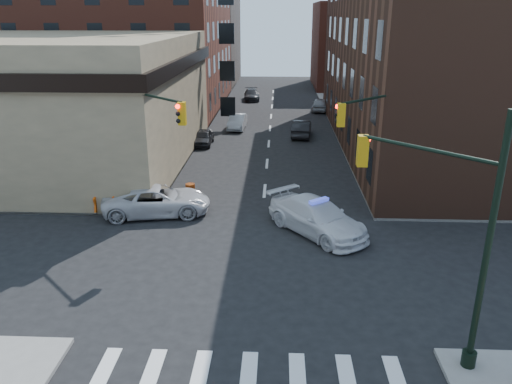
# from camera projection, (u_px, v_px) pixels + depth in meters

# --- Properties ---
(ground) EXTENTS (140.00, 140.00, 0.00)m
(ground) POSITION_uv_depth(u_px,v_px,m) (258.00, 268.00, 21.78)
(ground) COLOR black
(ground) RESTS_ON ground
(sidewalk_nw) EXTENTS (34.00, 54.50, 0.15)m
(sidewalk_nw) POSITION_uv_depth(u_px,v_px,m) (57.00, 116.00, 53.53)
(sidewalk_nw) COLOR gray
(sidewalk_nw) RESTS_ON ground
(sidewalk_ne) EXTENTS (34.00, 54.50, 0.15)m
(sidewalk_ne) POSITION_uv_depth(u_px,v_px,m) (493.00, 120.00, 51.57)
(sidewalk_ne) COLOR gray
(sidewalk_ne) RESTS_ON ground
(bank_building) EXTENTS (22.00, 22.00, 9.00)m
(bank_building) POSITION_uv_depth(u_px,v_px,m) (36.00, 100.00, 36.50)
(bank_building) COLOR #9B8765
(bank_building) RESTS_ON ground
(commercial_row_ne) EXTENTS (14.00, 34.00, 14.00)m
(commercial_row_ne) POSITION_uv_depth(u_px,v_px,m) (431.00, 59.00, 40.02)
(commercial_row_ne) COLOR #4A2B1D
(commercial_row_ne) RESTS_ON ground
(filler_nw) EXTENTS (20.00, 18.00, 16.00)m
(filler_nw) POSITION_uv_depth(u_px,v_px,m) (173.00, 30.00, 78.06)
(filler_nw) COLOR brown
(filler_nw) RESTS_ON ground
(filler_ne) EXTENTS (16.00, 16.00, 12.00)m
(filler_ne) POSITION_uv_depth(u_px,v_px,m) (369.00, 45.00, 73.69)
(filler_ne) COLOR maroon
(filler_ne) RESTS_ON ground
(signal_pole_se) EXTENTS (5.40, 5.27, 8.00)m
(signal_pole_se) POSITION_uv_depth(u_px,v_px,m) (454.00, 223.00, 14.77)
(signal_pole_se) COLOR black
(signal_pole_se) RESTS_ON sidewalk_se
(signal_pole_nw) EXTENTS (3.58, 3.67, 8.00)m
(signal_pole_nw) POSITION_uv_depth(u_px,v_px,m) (149.00, 140.00, 25.58)
(signal_pole_nw) COLOR black
(signal_pole_nw) RESTS_ON sidewalk_nw
(signal_pole_ne) EXTENTS (3.67, 3.58, 8.00)m
(signal_pole_ne) POSITION_uv_depth(u_px,v_px,m) (378.00, 143.00, 25.10)
(signal_pole_ne) COLOR black
(signal_pole_ne) RESTS_ON sidewalk_ne
(tree_ne_near) EXTENTS (3.00, 3.00, 4.85)m
(tree_ne_near) POSITION_uv_depth(u_px,v_px,m) (353.00, 96.00, 44.73)
(tree_ne_near) COLOR black
(tree_ne_near) RESTS_ON sidewalk_ne
(tree_ne_far) EXTENTS (3.00, 3.00, 4.85)m
(tree_ne_far) POSITION_uv_depth(u_px,v_px,m) (343.00, 84.00, 52.25)
(tree_ne_far) COLOR black
(tree_ne_far) RESTS_ON sidewalk_ne
(police_car) EXTENTS (5.52, 6.04, 1.70)m
(police_car) POSITION_uv_depth(u_px,v_px,m) (317.00, 217.00, 24.96)
(police_car) COLOR silver
(police_car) RESTS_ON ground
(pickup) EXTENTS (6.17, 3.66, 1.61)m
(pickup) POSITION_uv_depth(u_px,v_px,m) (157.00, 200.00, 27.32)
(pickup) COLOR silver
(pickup) RESTS_ON ground
(parked_car_wnear) EXTENTS (1.53, 3.73, 1.27)m
(parked_car_wnear) POSITION_uv_depth(u_px,v_px,m) (203.00, 137.00, 41.92)
(parked_car_wnear) COLOR black
(parked_car_wnear) RESTS_ON ground
(parked_car_wfar) EXTENTS (1.68, 4.29, 1.39)m
(parked_car_wfar) POSITION_uv_depth(u_px,v_px,m) (237.00, 122.00, 47.64)
(parked_car_wfar) COLOR #9C9FA5
(parked_car_wfar) RESTS_ON ground
(parked_car_wdeep) EXTENTS (2.25, 4.81, 1.36)m
(parked_car_wdeep) POSITION_uv_depth(u_px,v_px,m) (252.00, 95.00, 63.63)
(parked_car_wdeep) COLOR black
(parked_car_wdeep) RESTS_ON ground
(parked_car_enear) EXTENTS (2.04, 4.65, 1.48)m
(parked_car_enear) POSITION_uv_depth(u_px,v_px,m) (301.00, 128.00, 44.75)
(parked_car_enear) COLOR black
(parked_car_enear) RESTS_ON ground
(parked_car_efar) EXTENTS (2.28, 4.52, 1.48)m
(parked_car_efar) POSITION_uv_depth(u_px,v_px,m) (320.00, 105.00, 56.44)
(parked_car_efar) COLOR #9B9EA4
(parked_car_efar) RESTS_ON ground
(pedestrian_a) EXTENTS (0.64, 0.45, 1.65)m
(pedestrian_a) POSITION_uv_depth(u_px,v_px,m) (125.00, 196.00, 27.42)
(pedestrian_a) COLOR black
(pedestrian_a) RESTS_ON sidewalk_nw
(pedestrian_b) EXTENTS (0.82, 0.65, 1.64)m
(pedestrian_b) POSITION_uv_depth(u_px,v_px,m) (119.00, 186.00, 29.15)
(pedestrian_b) COLOR black
(pedestrian_b) RESTS_ON sidewalk_nw
(pedestrian_c) EXTENTS (1.27, 0.85, 2.00)m
(pedestrian_c) POSITION_uv_depth(u_px,v_px,m) (101.00, 181.00, 29.39)
(pedestrian_c) COLOR black
(pedestrian_c) RESTS_ON sidewalk_nw
(barrel_road) EXTENTS (0.61, 0.61, 1.08)m
(barrel_road) POSITION_uv_depth(u_px,v_px,m) (327.00, 233.00, 23.95)
(barrel_road) COLOR #F24A0B
(barrel_road) RESTS_ON ground
(barrel_bank) EXTENTS (0.71, 0.71, 1.00)m
(barrel_bank) POSITION_uv_depth(u_px,v_px,m) (190.00, 192.00, 29.54)
(barrel_bank) COLOR red
(barrel_bank) RESTS_ON ground
(barricade_nw_a) EXTENTS (1.40, 0.78, 1.02)m
(barricade_nw_a) POSITION_uv_depth(u_px,v_px,m) (107.00, 203.00, 27.28)
(barricade_nw_a) COLOR red
(barricade_nw_a) RESTS_ON sidewalk_nw
(barricade_nw_b) EXTENTS (1.46, 0.90, 1.02)m
(barricade_nw_b) POSITION_uv_depth(u_px,v_px,m) (108.00, 193.00, 28.89)
(barricade_nw_b) COLOR #CC4D09
(barricade_nw_b) RESTS_ON sidewalk_nw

